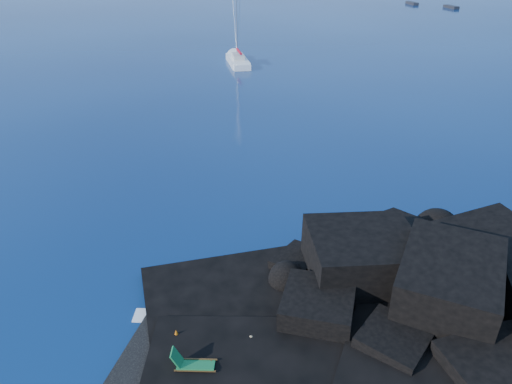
# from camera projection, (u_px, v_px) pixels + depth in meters

# --- Properties ---
(ground) EXTENTS (400.00, 400.00, 0.00)m
(ground) POSITION_uv_depth(u_px,v_px,m) (118.00, 361.00, 20.21)
(ground) COLOR #04143C
(ground) RESTS_ON ground
(headland) EXTENTS (24.00, 24.00, 3.60)m
(headland) POSITION_uv_depth(u_px,v_px,m) (433.00, 335.00, 21.52)
(headland) COLOR black
(headland) RESTS_ON ground
(beach) EXTENTS (9.08, 6.86, 0.70)m
(beach) POSITION_uv_depth(u_px,v_px,m) (230.00, 361.00, 20.19)
(beach) COLOR black
(beach) RESTS_ON ground
(surf_foam) EXTENTS (10.00, 8.00, 0.06)m
(surf_foam) POSITION_uv_depth(u_px,v_px,m) (255.00, 292.00, 24.12)
(surf_foam) COLOR white
(surf_foam) RESTS_ON ground
(sailboat) EXTENTS (5.56, 11.43, 11.78)m
(sailboat) POSITION_uv_depth(u_px,v_px,m) (238.00, 64.00, 68.15)
(sailboat) COLOR white
(sailboat) RESTS_ON ground
(deck_chair) EXTENTS (1.69, 0.85, 1.12)m
(deck_chair) POSITION_uv_depth(u_px,v_px,m) (196.00, 361.00, 18.99)
(deck_chair) COLOR #186C36
(deck_chair) RESTS_ON beach
(towel) EXTENTS (1.98, 1.20, 0.05)m
(towel) POSITION_uv_depth(u_px,v_px,m) (239.00, 342.00, 20.64)
(towel) COLOR silver
(towel) RESTS_ON beach
(sunbather) EXTENTS (1.82, 0.79, 0.26)m
(sunbather) POSITION_uv_depth(u_px,v_px,m) (239.00, 339.00, 20.57)
(sunbather) COLOR tan
(sunbather) RESTS_ON towel
(marker_cone) EXTENTS (0.43, 0.43, 0.51)m
(marker_cone) POSITION_uv_depth(u_px,v_px,m) (176.00, 335.00, 20.69)
(marker_cone) COLOR #D4630B
(marker_cone) RESTS_ON beach
(distant_boat_a) EXTENTS (2.81, 4.94, 0.63)m
(distant_boat_a) POSITION_uv_depth(u_px,v_px,m) (412.00, 4.00, 130.20)
(distant_boat_a) COLOR #242328
(distant_boat_a) RESTS_ON ground
(distant_boat_b) EXTENTS (3.11, 4.96, 0.63)m
(distant_boat_b) POSITION_uv_depth(u_px,v_px,m) (451.00, 8.00, 123.09)
(distant_boat_b) COLOR black
(distant_boat_b) RESTS_ON ground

